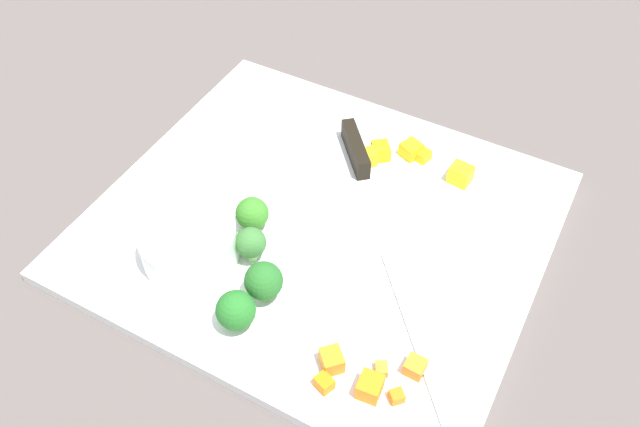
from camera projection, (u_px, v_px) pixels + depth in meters
ground_plane at (320, 228)px, 0.65m from camera, size 4.00×4.00×0.00m
cutting_board at (320, 224)px, 0.65m from camera, size 0.42×0.37×0.01m
prep_bowl at (189, 244)px, 0.60m from camera, size 0.09×0.09×0.04m
chef_knife at (374, 202)px, 0.65m from camera, size 0.25×0.29×0.02m
carrot_dice_0 at (370, 387)px, 0.52m from camera, size 0.02×0.02×0.02m
carrot_dice_1 at (415, 367)px, 0.53m from camera, size 0.02×0.02×0.01m
carrot_dice_2 at (397, 396)px, 0.52m from camera, size 0.01×0.01×0.01m
carrot_dice_3 at (381, 369)px, 0.53m from camera, size 0.01×0.02×0.01m
carrot_dice_4 at (332, 360)px, 0.53m from camera, size 0.03×0.03×0.02m
carrot_dice_5 at (324, 383)px, 0.52m from camera, size 0.02×0.02×0.01m
pepper_dice_0 at (422, 155)px, 0.70m from camera, size 0.02×0.02×0.01m
pepper_dice_1 at (411, 150)px, 0.70m from camera, size 0.03×0.03×0.02m
pepper_dice_2 at (461, 174)px, 0.67m from camera, size 0.02×0.02×0.02m
pepper_dice_3 at (367, 157)px, 0.69m from camera, size 0.02×0.02×0.02m
pepper_dice_4 at (381, 151)px, 0.70m from camera, size 0.03×0.03×0.02m
broccoli_floret_0 at (251, 243)px, 0.60m from camera, size 0.03×0.03×0.04m
broccoli_floret_1 at (263, 281)px, 0.57m from camera, size 0.03×0.03×0.04m
broccoli_floret_2 at (252, 214)px, 0.62m from camera, size 0.03×0.03×0.04m
broccoli_floret_3 at (236, 311)px, 0.55m from camera, size 0.03×0.03×0.04m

